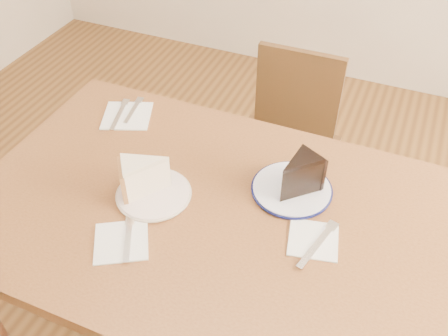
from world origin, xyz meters
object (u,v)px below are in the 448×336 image
Objects in this scene: plate_cream at (154,194)px; chocolate_cake at (297,179)px; table at (203,232)px; chair_far at (285,145)px; plate_navy at (292,189)px; carrot_cake at (148,177)px.

chocolate_cake is at bearing 23.18° from plate_cream.
table is 6.41× the size of plate_cream.
chocolate_cake is (0.18, -0.55, 0.37)m from chair_far.
plate_cream is (-0.16, -0.70, 0.32)m from chair_far.
chair_far reaches higher than plate_cream.
chocolate_cake reaches higher than plate_navy.
carrot_cake reaches higher than chair_far.
chocolate_cake reaches higher than chair_far.
carrot_cake is (-0.02, 0.01, 0.05)m from plate_cream.
carrot_cake is at bearing 75.24° from chair_far.
chair_far is 7.14× the size of chocolate_cake.
carrot_cake is (-0.18, -0.69, 0.37)m from chair_far.
carrot_cake reaches higher than plate_cream.
table is 10.92× the size of chocolate_cake.
chair_far is 4.19× the size of plate_cream.
carrot_cake reaches higher than plate_navy.
carrot_cake is 0.38m from chocolate_cake.
chair_far is 0.65m from plate_navy.
chair_far is at bearing 129.85° from carrot_cake.
chair_far is at bearing 106.97° from plate_navy.
chair_far reaches higher than plate_navy.
plate_navy is 1.85× the size of chocolate_cake.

